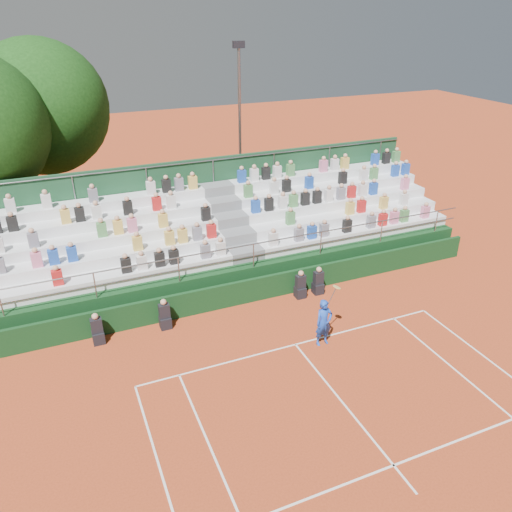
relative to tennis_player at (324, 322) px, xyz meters
name	(u,v)px	position (x,y,z in m)	size (l,w,h in m)	color
ground	(295,345)	(-0.89, 0.29, -0.86)	(90.00, 90.00, 0.00)	#B2411D
courtside_wall	(259,289)	(-0.89, 3.49, -0.36)	(20.00, 0.15, 1.00)	black
line_officials	(226,303)	(-2.41, 3.04, -0.38)	(9.01, 0.40, 1.19)	black
grandstand	(230,243)	(-0.89, 6.73, 0.22)	(20.00, 5.20, 4.40)	black
tennis_player	(324,322)	(0.00, 0.00, 0.00)	(0.85, 0.44, 2.22)	blue
tree_east	(41,108)	(-7.54, 14.48, 5.22)	(6.38, 6.38, 9.28)	#3A2515
floodlight_mast	(240,117)	(2.20, 13.36, 4.27)	(0.60, 0.25, 8.89)	gray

